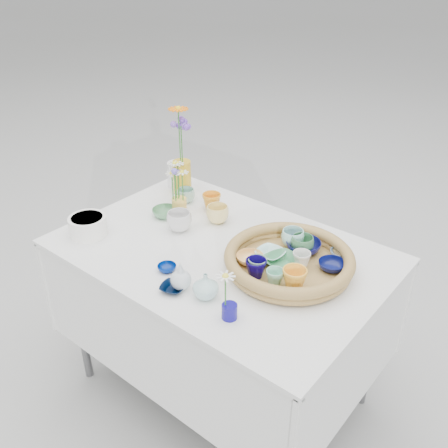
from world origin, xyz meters
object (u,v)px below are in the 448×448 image
Objects in this scene: display_table at (221,387)px; wicker_tray at (289,261)px; bud_vase_seafoam at (206,286)px; tall_vase_yellow at (182,177)px.

display_table is 2.66× the size of wicker_tray.
wicker_tray is 5.13× the size of bud_vase_seafoam.
display_table is at bearing -30.65° from tall_vase_yellow.
tall_vase_yellow is at bearing 163.22° from wicker_tray.
tall_vase_yellow is (-0.74, 0.22, 0.04)m from wicker_tray.
tall_vase_yellow reaches higher than bud_vase_seafoam.
tall_vase_yellow is (-0.61, 0.53, 0.03)m from bud_vase_seafoam.
display_table is 1.00m from tall_vase_yellow.
bud_vase_seafoam is (-0.13, -0.31, 0.01)m from wicker_tray.
display_table is 13.64× the size of bud_vase_seafoam.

